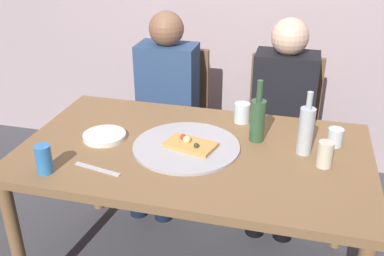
% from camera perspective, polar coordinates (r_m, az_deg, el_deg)
% --- Properties ---
extents(dining_table, '(1.56, 0.90, 0.73)m').
position_cam_1_polar(dining_table, '(2.02, 0.26, -4.52)').
color(dining_table, olive).
rests_on(dining_table, ground_plane).
extents(pizza_tray, '(0.48, 0.48, 0.01)m').
position_cam_1_polar(pizza_tray, '(1.99, -0.72, -2.37)').
color(pizza_tray, '#ADADB2').
rests_on(pizza_tray, dining_table).
extents(pizza_slice_last, '(0.25, 0.18, 0.05)m').
position_cam_1_polar(pizza_slice_last, '(1.97, -0.24, -2.10)').
color(pizza_slice_last, tan).
rests_on(pizza_slice_last, pizza_tray).
extents(wine_bottle, '(0.07, 0.07, 0.29)m').
position_cam_1_polar(wine_bottle, '(1.96, 14.48, -0.21)').
color(wine_bottle, '#B2BCC1').
rests_on(wine_bottle, dining_table).
extents(beer_bottle, '(0.07, 0.07, 0.29)m').
position_cam_1_polar(beer_bottle, '(2.03, 8.47, 1.17)').
color(beer_bottle, '#2D5133').
rests_on(beer_bottle, dining_table).
extents(tumbler_near, '(0.07, 0.07, 0.08)m').
position_cam_1_polar(tumbler_near, '(2.10, 17.98, -1.12)').
color(tumbler_near, silver).
rests_on(tumbler_near, dining_table).
extents(tumbler_far, '(0.08, 0.08, 0.10)m').
position_cam_1_polar(tumbler_far, '(2.23, 6.46, 1.97)').
color(tumbler_far, silver).
rests_on(tumbler_far, dining_table).
extents(wine_glass, '(0.07, 0.07, 0.11)m').
position_cam_1_polar(wine_glass, '(1.91, 16.78, -3.26)').
color(wine_glass, beige).
rests_on(wine_glass, dining_table).
extents(soda_can, '(0.07, 0.07, 0.12)m').
position_cam_1_polar(soda_can, '(1.88, -18.57, -3.82)').
color(soda_can, '#337AC1').
rests_on(soda_can, dining_table).
extents(plate_stack, '(0.20, 0.20, 0.02)m').
position_cam_1_polar(plate_stack, '(2.11, -11.22, -1.02)').
color(plate_stack, white).
rests_on(plate_stack, dining_table).
extents(table_knife, '(0.22, 0.06, 0.01)m').
position_cam_1_polar(table_knife, '(1.87, -12.09, -5.21)').
color(table_knife, '#B7B7BC').
rests_on(table_knife, dining_table).
extents(chair_left, '(0.44, 0.44, 0.90)m').
position_cam_1_polar(chair_left, '(2.91, -2.69, 2.33)').
color(chair_left, brown).
rests_on(chair_left, ground_plane).
extents(chair_right, '(0.44, 0.44, 0.90)m').
position_cam_1_polar(chair_right, '(2.80, 11.50, 0.79)').
color(chair_right, brown).
rests_on(chair_right, ground_plane).
extents(guest_in_sweater, '(0.36, 0.56, 1.17)m').
position_cam_1_polar(guest_in_sweater, '(2.73, -3.67, 3.53)').
color(guest_in_sweater, navy).
rests_on(guest_in_sweater, ground_plane).
extents(guest_in_beanie, '(0.36, 0.56, 1.17)m').
position_cam_1_polar(guest_in_beanie, '(2.61, 11.51, 1.94)').
color(guest_in_beanie, black).
rests_on(guest_in_beanie, ground_plane).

